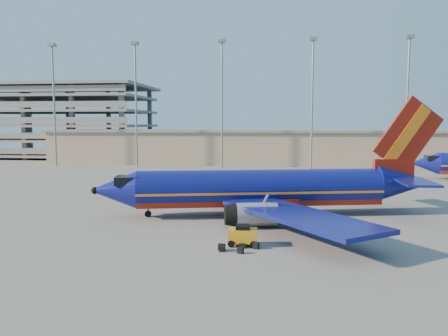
{
  "coord_description": "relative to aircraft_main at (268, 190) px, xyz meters",
  "views": [
    {
      "loc": [
        7.55,
        -52.36,
        10.03
      ],
      "look_at": [
        0.33,
        6.49,
        4.0
      ],
      "focal_mm": 35.0,
      "sensor_mm": 36.0,
      "label": 1
    }
  ],
  "objects": [
    {
      "name": "terminal_building",
      "position": [
        3.42,
        62.62,
        1.51
      ],
      "size": [
        122.0,
        16.0,
        8.5
      ],
      "color": "gray",
      "rests_on": "ground"
    },
    {
      "name": "ground",
      "position": [
        -6.58,
        4.62,
        -2.81
      ],
      "size": [
        220.0,
        220.0,
        0.0
      ],
      "primitive_type": "plane",
      "color": "slate",
      "rests_on": "ground"
    },
    {
      "name": "aircraft_main",
      "position": [
        0.0,
        0.0,
        0.0
      ],
      "size": [
        38.37,
        36.51,
        13.16
      ],
      "rotation": [
        0.0,
        0.0,
        0.22
      ],
      "color": "navy",
      "rests_on": "ground"
    },
    {
      "name": "baggage_tug",
      "position": [
        -1.78,
        -12.58,
        -1.91
      ],
      "size": [
        2.43,
        1.52,
        1.72
      ],
      "rotation": [
        0.0,
        0.0,
        0.03
      ],
      "color": "orange",
      "rests_on": "ground"
    },
    {
      "name": "luggage_pile",
      "position": [
        -2.21,
        -14.03,
        -2.57
      ],
      "size": [
        3.26,
        1.93,
        0.54
      ],
      "color": "black",
      "rests_on": "ground"
    },
    {
      "name": "light_mast_row",
      "position": [
        -1.58,
        50.62,
        14.74
      ],
      "size": [
        101.6,
        1.6,
        28.65
      ],
      "color": "gray",
      "rests_on": "ground"
    },
    {
      "name": "parking_garage",
      "position": [
        -68.58,
        78.67,
        8.92
      ],
      "size": [
        62.0,
        32.0,
        21.4
      ],
      "color": "slate",
      "rests_on": "ground"
    }
  ]
}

